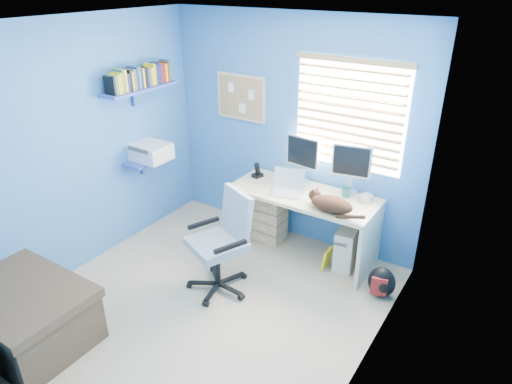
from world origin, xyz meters
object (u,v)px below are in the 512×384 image
Objects in this scene: tower_pc at (347,245)px; cat at (332,204)px; laptop at (286,184)px; desk at (302,224)px; office_chair at (222,254)px.

cat is at bearing -116.15° from tower_pc.
cat is at bearing -26.14° from laptop.
cat is 0.95× the size of tower_pc.
laptop is (-0.15, -0.10, 0.48)m from desk.
cat is 0.43× the size of office_chair.
cat is 1.16m from office_chair.
tower_pc is 0.45× the size of office_chair.
office_chair is at bearing -119.45° from laptop.
laptop is 1.00m from office_chair.
tower_pc is at bearing 49.70° from office_chair.
tower_pc is at bearing 0.39° from laptop.
office_chair reaches higher than laptop.
laptop reaches higher than desk.
laptop is at bearing -148.08° from desk.
desk is at bearing 170.82° from cat.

